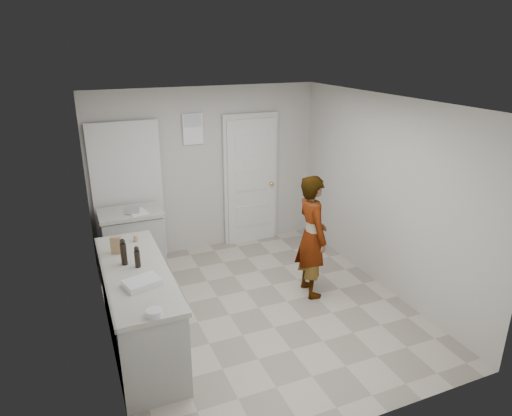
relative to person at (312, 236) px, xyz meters
name	(u,v)px	position (x,y,z in m)	size (l,w,h in m)	color
ground	(259,308)	(-0.77, -0.10, -0.80)	(4.00, 4.00, 0.00)	gray
room_shell	(198,187)	(-0.94, 1.86, 0.23)	(4.00, 4.00, 4.00)	beige
main_counter	(140,312)	(-2.22, -0.30, -0.37)	(0.64, 1.96, 0.93)	#AFAEAA
side_counter	(133,244)	(-2.02, 1.45, -0.37)	(0.84, 0.61, 0.93)	#AFAEAA
person	(312,236)	(0.00, 0.00, 0.00)	(0.58, 0.38, 1.59)	silver
cake_mix_box	(116,245)	(-2.34, 0.17, 0.23)	(0.12, 0.05, 0.19)	olive
spice_jar	(136,239)	(-2.10, 0.40, 0.17)	(0.05, 0.05, 0.07)	tan
oil_cruet_a	(137,257)	(-2.18, -0.24, 0.24)	(0.06, 0.06, 0.23)	black
oil_cruet_b	(124,252)	(-2.30, -0.14, 0.27)	(0.06, 0.06, 0.29)	black
baking_dish	(142,283)	(-2.20, -0.64, 0.16)	(0.38, 0.31, 0.06)	silver
egg_bowl	(154,313)	(-2.20, -1.20, 0.16)	(0.14, 0.14, 0.05)	silver
papers	(138,212)	(-1.92, 1.37, 0.13)	(0.22, 0.28, 0.01)	white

